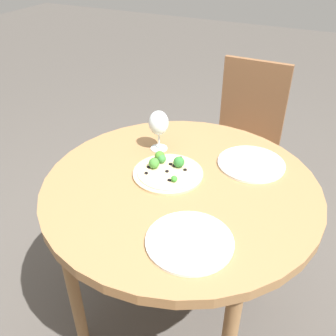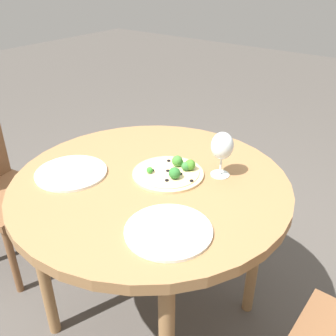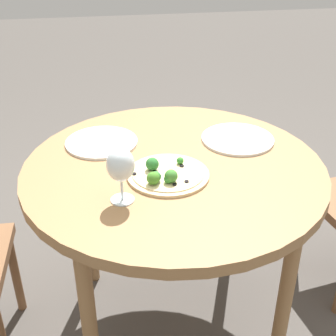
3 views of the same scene
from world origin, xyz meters
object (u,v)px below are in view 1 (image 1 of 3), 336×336
at_px(wine_glass, 159,124).
at_px(plate_far, 251,164).
at_px(pizza, 167,170).
at_px(chair, 244,141).
at_px(plate_near, 190,241).

distance_m(wine_glass, plate_far, 0.41).
bearing_deg(pizza, chair, 83.74).
xyz_separation_m(pizza, plate_near, (0.23, -0.31, -0.01)).
relative_size(pizza, plate_far, 1.01).
bearing_deg(wine_glass, plate_near, -53.78).
height_order(chair, pizza, chair).
bearing_deg(plate_far, pizza, -144.42).
bearing_deg(chair, wine_glass, -105.21).
height_order(chair, wine_glass, chair).
height_order(pizza, plate_far, pizza).
bearing_deg(wine_glass, plate_far, 7.14).
height_order(chair, plate_far, chair).
bearing_deg(plate_far, wine_glass, -172.86).
height_order(plate_near, plate_far, same).
relative_size(chair, plate_far, 3.53).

